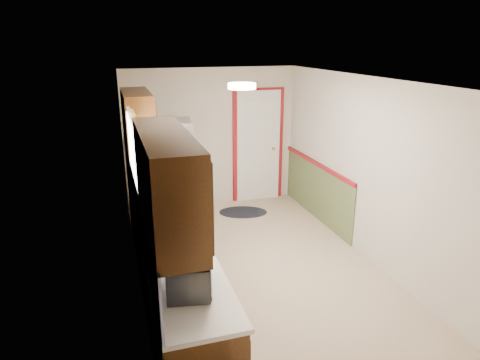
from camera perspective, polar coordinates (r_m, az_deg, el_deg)
room_shell at (r=5.19m, az=2.73°, el=-0.14°), size 3.20×5.20×2.52m
kitchen_run at (r=4.80m, az=-10.23°, el=-7.00°), size 0.63×4.00×2.20m
back_wall_trim at (r=7.60m, az=4.07°, el=3.33°), size 1.12×2.30×2.08m
ceiling_fixture at (r=4.66m, az=0.25°, el=12.41°), size 0.30×0.30×0.06m
microwave at (r=3.45m, az=-6.86°, el=-11.79°), size 0.36×0.54×0.34m
refrigerator at (r=7.03m, az=-9.10°, el=1.30°), size 0.76×0.73×1.63m
rug at (r=7.38m, az=0.41°, el=-4.30°), size 0.94×0.75×0.01m
cooktop at (r=6.22m, az=-11.80°, el=0.22°), size 0.54×0.65×0.02m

